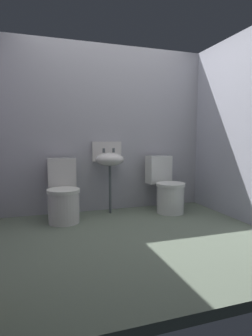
% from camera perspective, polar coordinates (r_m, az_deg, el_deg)
% --- Properties ---
extents(ground_plane, '(3.30, 2.69, 0.08)m').
position_cam_1_polar(ground_plane, '(3.04, 1.73, -14.57)').
color(ground_plane, slate).
extents(wall_back, '(3.30, 0.10, 2.33)m').
position_cam_1_polar(wall_back, '(3.99, -4.10, 8.03)').
color(wall_back, '#A4A3AD').
rests_on(wall_back, ground).
extents(wall_right, '(0.10, 2.49, 2.33)m').
position_cam_1_polar(wall_right, '(3.72, 23.79, 7.65)').
color(wall_right, '#A0A2B1').
rests_on(wall_right, ground).
extents(toilet_left, '(0.42, 0.61, 0.78)m').
position_cam_1_polar(toilet_left, '(3.55, -12.88, -5.59)').
color(toilet_left, silver).
rests_on(toilet_left, ground).
extents(toilet_right, '(0.47, 0.64, 0.78)m').
position_cam_1_polar(toilet_right, '(3.95, 8.45, -4.32)').
color(toilet_right, silver).
rests_on(toilet_right, ground).
extents(sink, '(0.42, 0.35, 0.99)m').
position_cam_1_polar(sink, '(3.79, -3.47, 1.90)').
color(sink, '#4E5559').
rests_on(sink, ground).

